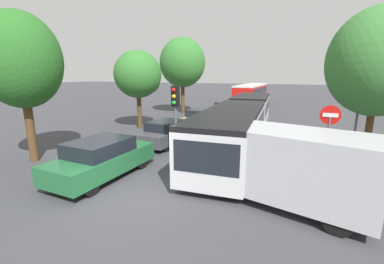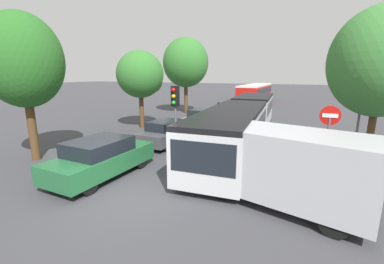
{
  "view_description": "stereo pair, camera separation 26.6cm",
  "coord_description": "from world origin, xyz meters",
  "px_view_note": "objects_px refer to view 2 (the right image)",
  "views": [
    {
      "loc": [
        4.92,
        -6.29,
        3.91
      ],
      "look_at": [
        0.2,
        4.7,
        1.2
      ],
      "focal_mm": 24.0,
      "sensor_mm": 36.0,
      "label": 1
    },
    {
      "loc": [
        5.16,
        -6.18,
        3.91
      ],
      "look_at": [
        0.2,
        4.7,
        1.2
      ],
      "focal_mm": 24.0,
      "sensor_mm": 36.0,
      "label": 2
    }
  ],
  "objects_px": {
    "tree_left_far": "(185,64)",
    "queued_car_graphite": "(167,132)",
    "no_entry_sign": "(328,132)",
    "tree_right_near": "(378,65)",
    "traffic_light": "(175,106)",
    "city_bus_rear": "(256,92)",
    "tree_left_mid": "(141,76)",
    "queued_car_green": "(101,158)",
    "queued_car_white": "(229,109)",
    "tree_left_near": "(21,63)",
    "queued_car_tan": "(203,118)",
    "white_van": "(288,167)",
    "direction_sign_post": "(361,106)",
    "articulated_bus": "(243,119)"
  },
  "relations": [
    {
      "from": "tree_right_near",
      "to": "tree_left_near",
      "type": "bearing_deg",
      "value": -156.94
    },
    {
      "from": "tree_left_mid",
      "to": "tree_left_far",
      "type": "distance_m",
      "value": 8.14
    },
    {
      "from": "tree_left_mid",
      "to": "tree_left_far",
      "type": "bearing_deg",
      "value": 93.41
    },
    {
      "from": "queued_car_white",
      "to": "traffic_light",
      "type": "height_order",
      "value": "traffic_light"
    },
    {
      "from": "queued_car_tan",
      "to": "white_van",
      "type": "xyz_separation_m",
      "value": [
        6.7,
        -9.79,
        0.54
      ]
    },
    {
      "from": "tree_left_near",
      "to": "tree_left_mid",
      "type": "xyz_separation_m",
      "value": [
        0.41,
        8.19,
        -0.57
      ]
    },
    {
      "from": "articulated_bus",
      "to": "traffic_light",
      "type": "relative_size",
      "value": 4.67
    },
    {
      "from": "queued_car_green",
      "to": "direction_sign_post",
      "type": "height_order",
      "value": "direction_sign_post"
    },
    {
      "from": "queued_car_tan",
      "to": "tree_left_near",
      "type": "xyz_separation_m",
      "value": [
        -4.37,
        -10.15,
        3.65
      ]
    },
    {
      "from": "articulated_bus",
      "to": "queued_car_tan",
      "type": "bearing_deg",
      "value": -132.37
    },
    {
      "from": "tree_left_near",
      "to": "tree_right_near",
      "type": "distance_m",
      "value": 15.13
    },
    {
      "from": "white_van",
      "to": "no_entry_sign",
      "type": "relative_size",
      "value": 1.88
    },
    {
      "from": "queued_car_green",
      "to": "tree_left_near",
      "type": "relative_size",
      "value": 0.68
    },
    {
      "from": "queued_car_green",
      "to": "tree_left_far",
      "type": "bearing_deg",
      "value": 17.13
    },
    {
      "from": "tree_left_mid",
      "to": "tree_right_near",
      "type": "distance_m",
      "value": 13.71
    },
    {
      "from": "direction_sign_post",
      "to": "tree_left_mid",
      "type": "relative_size",
      "value": 0.65
    },
    {
      "from": "tree_left_mid",
      "to": "direction_sign_post",
      "type": "bearing_deg",
      "value": -10.04
    },
    {
      "from": "queued_car_white",
      "to": "city_bus_rear",
      "type": "bearing_deg",
      "value": 2.63
    },
    {
      "from": "tree_left_near",
      "to": "tree_right_near",
      "type": "xyz_separation_m",
      "value": [
        13.92,
        5.93,
        -0.07
      ]
    },
    {
      "from": "queued_car_white",
      "to": "white_van",
      "type": "height_order",
      "value": "white_van"
    },
    {
      "from": "tree_left_near",
      "to": "queued_car_graphite",
      "type": "bearing_deg",
      "value": 49.2
    },
    {
      "from": "queued_car_white",
      "to": "articulated_bus",
      "type": "bearing_deg",
      "value": -156.53
    },
    {
      "from": "traffic_light",
      "to": "tree_left_near",
      "type": "bearing_deg",
      "value": -64.06
    },
    {
      "from": "tree_left_far",
      "to": "queued_car_graphite",
      "type": "bearing_deg",
      "value": -68.86
    },
    {
      "from": "traffic_light",
      "to": "tree_left_near",
      "type": "relative_size",
      "value": 0.52
    },
    {
      "from": "queued_car_green",
      "to": "no_entry_sign",
      "type": "xyz_separation_m",
      "value": [
        7.83,
        3.12,
        1.11
      ]
    },
    {
      "from": "articulated_bus",
      "to": "queued_car_tan",
      "type": "distance_m",
      "value": 4.73
    },
    {
      "from": "tree_left_far",
      "to": "no_entry_sign",
      "type": "bearing_deg",
      "value": -47.44
    },
    {
      "from": "queued_car_green",
      "to": "queued_car_white",
      "type": "relative_size",
      "value": 1.09
    },
    {
      "from": "city_bus_rear",
      "to": "white_van",
      "type": "distance_m",
      "value": 29.6
    },
    {
      "from": "queued_car_green",
      "to": "tree_left_near",
      "type": "bearing_deg",
      "value": 89.38
    },
    {
      "from": "queued_car_graphite",
      "to": "direction_sign_post",
      "type": "distance_m",
      "value": 9.45
    },
    {
      "from": "traffic_light",
      "to": "tree_right_near",
      "type": "xyz_separation_m",
      "value": [
        7.91,
        3.17,
        1.78
      ]
    },
    {
      "from": "tree_left_mid",
      "to": "tree_right_near",
      "type": "relative_size",
      "value": 0.83
    },
    {
      "from": "queued_car_green",
      "to": "queued_car_white",
      "type": "height_order",
      "value": "queued_car_green"
    },
    {
      "from": "white_van",
      "to": "tree_left_far",
      "type": "distance_m",
      "value": 19.74
    },
    {
      "from": "traffic_light",
      "to": "city_bus_rear",
      "type": "bearing_deg",
      "value": -175.5
    },
    {
      "from": "queued_car_tan",
      "to": "tree_left_near",
      "type": "height_order",
      "value": "tree_left_near"
    },
    {
      "from": "tree_left_far",
      "to": "tree_right_near",
      "type": "distance_m",
      "value": 17.4
    },
    {
      "from": "no_entry_sign",
      "to": "tree_left_near",
      "type": "relative_size",
      "value": 0.43
    },
    {
      "from": "queued_car_tan",
      "to": "traffic_light",
      "type": "distance_m",
      "value": 7.78
    },
    {
      "from": "no_entry_sign",
      "to": "tree_right_near",
      "type": "xyz_separation_m",
      "value": [
        1.75,
        3.02,
        2.4
      ]
    },
    {
      "from": "direction_sign_post",
      "to": "city_bus_rear",
      "type": "bearing_deg",
      "value": -61.18
    },
    {
      "from": "city_bus_rear",
      "to": "tree_left_near",
      "type": "bearing_deg",
      "value": 171.97
    },
    {
      "from": "queued_car_green",
      "to": "queued_car_tan",
      "type": "relative_size",
      "value": 1.09
    },
    {
      "from": "tree_left_near",
      "to": "queued_car_tan",
      "type": "bearing_deg",
      "value": 66.71
    },
    {
      "from": "tree_right_near",
      "to": "traffic_light",
      "type": "bearing_deg",
      "value": -158.18
    },
    {
      "from": "tree_left_near",
      "to": "tree_right_near",
      "type": "height_order",
      "value": "tree_right_near"
    },
    {
      "from": "direction_sign_post",
      "to": "tree_left_near",
      "type": "xyz_separation_m",
      "value": [
        -13.51,
        -5.87,
        1.78
      ]
    },
    {
      "from": "articulated_bus",
      "to": "tree_left_mid",
      "type": "bearing_deg",
      "value": -101.31
    }
  ]
}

